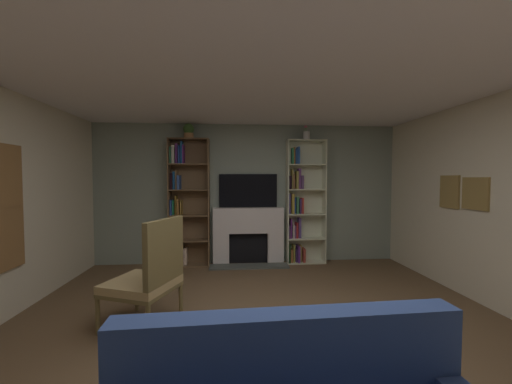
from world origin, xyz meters
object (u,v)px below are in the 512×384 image
(coffee_table, at_px, (274,348))
(armchair, at_px, (149,276))
(potted_plant, at_px, (189,131))
(bookshelf_left, at_px, (185,204))
(fireplace, at_px, (248,235))
(bookshelf_right, at_px, (301,204))
(vase_with_flowers, at_px, (306,135))
(tv, at_px, (248,191))

(coffee_table, bearing_deg, armchair, 136.62)
(potted_plant, xyz_separation_m, armchair, (-0.12, -2.25, -1.82))
(bookshelf_left, height_order, coffee_table, bookshelf_left)
(fireplace, distance_m, armchair, 2.57)
(fireplace, relative_size, potted_plant, 5.28)
(armchair, bearing_deg, coffee_table, -43.38)
(bookshelf_right, distance_m, vase_with_flowers, 1.24)
(fireplace, height_order, tv, tv)
(tv, distance_m, armchair, 2.75)
(fireplace, relative_size, coffee_table, 1.49)
(coffee_table, bearing_deg, tv, 89.78)
(bookshelf_right, xyz_separation_m, armchair, (-2.10, -2.30, -0.53))
(armchair, height_order, coffee_table, armchair)
(armchair, bearing_deg, bookshelf_left, 89.24)
(fireplace, xyz_separation_m, bookshelf_right, (0.95, 0.01, 0.54))
(bookshelf_left, height_order, potted_plant, potted_plant)
(fireplace, xyz_separation_m, tv, (0.00, 0.08, 0.79))
(potted_plant, xyz_separation_m, coffee_table, (1.02, -3.33, -2.03))
(vase_with_flowers, distance_m, coffee_table, 4.01)
(tv, bearing_deg, potted_plant, -173.40)
(tv, distance_m, coffee_table, 3.59)
(bookshelf_right, distance_m, coffee_table, 3.59)
(tv, height_order, armchair, tv)
(tv, relative_size, armchair, 0.93)
(bookshelf_left, distance_m, bookshelf_right, 2.07)
(vase_with_flowers, relative_size, armchair, 0.23)
(vase_with_flowers, relative_size, coffee_table, 0.28)
(coffee_table, bearing_deg, bookshelf_left, 108.23)
(fireplace, relative_size, tv, 1.30)
(potted_plant, bearing_deg, armchair, -92.95)
(potted_plant, distance_m, coffee_table, 4.03)
(fireplace, height_order, bookshelf_left, bookshelf_left)
(fireplace, distance_m, potted_plant, 2.10)
(tv, bearing_deg, armchair, -115.97)
(armchair, bearing_deg, tv, 64.03)
(bookshelf_left, xyz_separation_m, coffee_table, (1.11, -3.37, -0.77))
(coffee_table, bearing_deg, potted_plant, 107.12)
(fireplace, bearing_deg, armchair, -116.70)
(armchair, bearing_deg, vase_with_flowers, 45.75)
(tv, height_order, bookshelf_right, bookshelf_right)
(bookshelf_left, height_order, armchair, bookshelf_left)
(fireplace, height_order, armchair, armchair)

